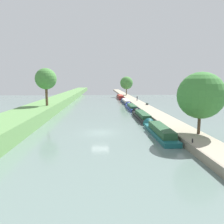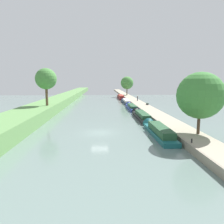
# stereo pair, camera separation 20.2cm
# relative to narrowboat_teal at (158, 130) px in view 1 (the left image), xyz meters

# --- Properties ---
(ground_plane) EXTENTS (160.00, 160.00, 0.00)m
(ground_plane) POSITION_rel_narrowboat_teal_xyz_m (-8.27, 1.49, -0.58)
(ground_plane) COLOR slate
(left_grassy_bank) EXTENTS (6.66, 260.00, 2.26)m
(left_grassy_bank) POSITION_rel_narrowboat_teal_xyz_m (-21.44, 1.49, 0.55)
(left_grassy_bank) COLOR #5B894C
(left_grassy_bank) RESTS_ON ground_plane
(right_towpath) EXTENTS (3.72, 260.00, 0.85)m
(right_towpath) POSITION_rel_narrowboat_teal_xyz_m (3.43, 1.49, -0.15)
(right_towpath) COLOR #9E937F
(right_towpath) RESTS_ON ground_plane
(stone_quay) EXTENTS (0.25, 260.00, 0.90)m
(stone_quay) POSITION_rel_narrowboat_teal_xyz_m (1.45, 1.49, -0.13)
(stone_quay) COLOR gray
(stone_quay) RESTS_ON ground_plane
(narrowboat_teal) EXTENTS (2.05, 12.50, 2.14)m
(narrowboat_teal) POSITION_rel_narrowboat_teal_xyz_m (0.00, 0.00, 0.00)
(narrowboat_teal) COLOR #195B60
(narrowboat_teal) RESTS_ON ground_plane
(narrowboat_black) EXTENTS (1.90, 13.46, 1.95)m
(narrowboat_black) POSITION_rel_narrowboat_teal_xyz_m (0.02, 12.97, -0.01)
(narrowboat_black) COLOR black
(narrowboat_black) RESTS_ON ground_plane
(narrowboat_blue) EXTENTS (1.86, 12.85, 1.83)m
(narrowboat_blue) POSITION_rel_narrowboat_teal_xyz_m (0.01, 26.85, -0.04)
(narrowboat_blue) COLOR #283D93
(narrowboat_blue) RESTS_ON ground_plane
(narrowboat_navy) EXTENTS (1.84, 16.07, 1.86)m
(narrowboat_navy) POSITION_rel_narrowboat_teal_xyz_m (0.24, 42.01, -0.05)
(narrowboat_navy) COLOR #141E42
(narrowboat_navy) RESTS_ON ground_plane
(narrowboat_maroon) EXTENTS (2.14, 15.00, 2.24)m
(narrowboat_maroon) POSITION_rel_narrowboat_teal_xyz_m (0.01, 59.19, 0.07)
(narrowboat_maroon) COLOR maroon
(narrowboat_maroon) RESTS_ON ground_plane
(tree_rightbank_near) EXTENTS (5.83, 5.83, 7.82)m
(tree_rightbank_near) POSITION_rel_narrowboat_teal_xyz_m (4.33, -3.14, 5.17)
(tree_rightbank_near) COLOR #4C3828
(tree_rightbank_near) RESTS_ON right_towpath
(tree_rightbank_midnear) EXTENTS (5.86, 5.86, 8.50)m
(tree_rightbank_midnear) POSITION_rel_narrowboat_teal_xyz_m (3.84, 69.36, 5.83)
(tree_rightbank_midnear) COLOR brown
(tree_rightbank_midnear) RESTS_ON right_towpath
(tree_leftbank_downstream) EXTENTS (4.44, 4.44, 7.90)m
(tree_leftbank_downstream) POSITION_rel_narrowboat_teal_xyz_m (-19.64, 16.77, 7.30)
(tree_leftbank_downstream) COLOR brown
(tree_leftbank_downstream) RESTS_ON left_grassy_bank
(person_walking) EXTENTS (0.34, 0.34, 1.66)m
(person_walking) POSITION_rel_narrowboat_teal_xyz_m (3.96, 40.74, 1.14)
(person_walking) COLOR #282D42
(person_walking) RESTS_ON right_towpath
(mooring_bollard_near) EXTENTS (0.16, 0.16, 0.45)m
(mooring_bollard_near) POSITION_rel_narrowboat_teal_xyz_m (1.88, -6.94, 0.50)
(mooring_bollard_near) COLOR black
(mooring_bollard_near) RESTS_ON right_towpath
(mooring_bollard_far) EXTENTS (0.16, 0.16, 0.45)m
(mooring_bollard_far) POSITION_rel_narrowboat_teal_xyz_m (1.88, 65.59, 0.50)
(mooring_bollard_far) COLOR black
(mooring_bollard_far) RESTS_ON right_towpath
(park_bench) EXTENTS (0.44, 1.50, 0.47)m
(park_bench) POSITION_rel_narrowboat_teal_xyz_m (4.84, 29.38, 0.62)
(park_bench) COLOR #333338
(park_bench) RESTS_ON right_towpath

